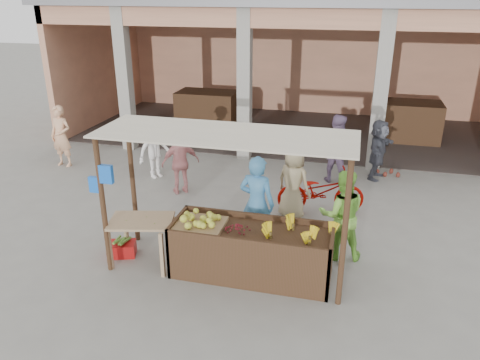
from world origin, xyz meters
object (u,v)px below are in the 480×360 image
(vendor_green, at_px, (342,213))
(side_table, at_px, (142,227))
(motorcycle, at_px, (321,190))
(red_crate, at_px, (122,249))
(fruit_stall, at_px, (252,253))
(vendor_blue, at_px, (257,201))

(vendor_green, bearing_deg, side_table, 8.21)
(motorcycle, bearing_deg, red_crate, 116.22)
(fruit_stall, distance_m, side_table, 1.89)
(fruit_stall, bearing_deg, vendor_green, 34.10)
(side_table, bearing_deg, red_crate, 149.53)
(fruit_stall, relative_size, motorcycle, 1.37)
(red_crate, height_order, vendor_green, vendor_green)
(red_crate, xyz_separation_m, vendor_green, (3.74, 0.91, 0.74))
(fruit_stall, height_order, red_crate, fruit_stall)
(side_table, height_order, motorcycle, motorcycle)
(vendor_blue, relative_size, vendor_green, 1.11)
(fruit_stall, bearing_deg, vendor_blue, 96.94)
(red_crate, relative_size, motorcycle, 0.25)
(side_table, distance_m, vendor_blue, 2.03)
(fruit_stall, relative_size, vendor_blue, 1.37)
(fruit_stall, bearing_deg, side_table, -175.89)
(fruit_stall, relative_size, side_table, 2.21)
(vendor_blue, relative_size, motorcycle, 1.00)
(red_crate, relative_size, vendor_green, 0.27)
(fruit_stall, bearing_deg, red_crate, 179.57)
(fruit_stall, distance_m, vendor_green, 1.72)
(fruit_stall, relative_size, red_crate, 5.54)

